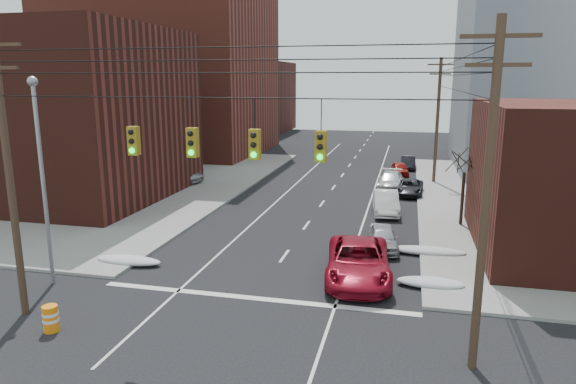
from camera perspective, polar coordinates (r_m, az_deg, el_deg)
The scene contains 27 objects.
ground at distance 17.15m, azimuth -10.56°, elevation -20.26°, with size 160.00×160.00×0.00m, color black.
sidewalk_nw at distance 52.80m, azimuth -25.86°, elevation 1.27°, with size 40.00×40.00×0.15m, color gray.
building_brick_tall at distance 68.36m, azimuth -13.53°, elevation 17.03°, with size 24.00×20.00×30.00m, color maroon.
building_brick_near at distance 45.05m, azimuth -25.64°, elevation 7.83°, with size 20.00×16.00×13.00m, color #491D15.
building_brick_far at distance 92.89m, azimuth -7.09°, elevation 10.43°, with size 22.00×18.00×12.00m, color #491D15.
building_glass at distance 85.02m, azimuth 26.07°, elevation 12.47°, with size 20.00×18.00×22.00m, color gray.
utility_pole_left at distance 22.01m, azimuth -28.60°, elevation 1.99°, with size 2.20×0.28×11.00m.
utility_pole_right at distance 16.63m, azimuth 21.20°, elevation -0.27°, with size 2.20×0.28×11.00m.
utility_pole_far at distance 47.28m, azimuth 16.28°, elevation 7.85°, with size 2.20×0.28×11.00m.
traffic_signals at distance 17.28m, azimuth -7.26°, elevation 5.59°, with size 17.00×0.42×2.02m.
street_light at distance 24.94m, azimuth -25.73°, elevation 2.78°, with size 0.44×0.44×9.32m.
bare_tree at distance 33.99m, azimuth 18.83°, elevation 0.11°, with size 2.09×2.20×4.93m.
snow_nw at distance 27.43m, azimuth -17.29°, elevation -7.26°, with size 3.50×1.08×0.42m, color silver.
snow_ne at distance 24.36m, azimuth 15.54°, elevation -9.68°, with size 3.00×1.08×0.42m, color silver.
snow_east_far at distance 28.59m, azimuth 15.24°, elevation -6.32°, with size 4.00×1.08×0.42m, color silver.
red_pickup at distance 24.39m, azimuth 7.81°, elevation -7.62°, with size 2.91×6.31×1.75m, color maroon.
parked_car_a at distance 28.78m, azimuth 10.48°, elevation -5.01°, with size 1.56×3.88×1.32m, color #ADADB2.
parked_car_b at distance 36.32m, azimuth 10.83°, elevation -1.16°, with size 1.64×4.71×1.55m, color silver.
parked_car_c at distance 42.56m, azimuth 13.37°, elevation 0.50°, with size 2.04×4.42×1.23m, color black.
parked_car_d at distance 44.30m, azimuth 11.32°, elevation 1.21°, with size 2.05×5.05×1.46m, color silver.
parked_car_e at distance 50.99m, azimuth 12.30°, elevation 2.53°, with size 1.51×3.75×1.28m, color maroon.
parked_car_f at distance 54.97m, azimuth 13.19°, elevation 3.21°, with size 1.39×3.98×1.31m, color black.
lot_car_a at distance 41.47m, azimuth -18.25°, elevation 0.34°, with size 1.66×4.76×1.57m, color white.
lot_car_b at distance 46.92m, azimuth -12.65°, elevation 2.02°, with size 2.58×5.60×1.56m, color #9D9DA2.
lot_car_c at distance 44.30m, azimuth -20.75°, elevation 0.90°, with size 2.18×5.37×1.56m, color black.
lot_car_d at distance 48.94m, azimuth -14.97°, elevation 2.17°, with size 1.52×3.79×1.29m, color silver.
construction_barrel at distance 21.50m, azimuth -24.87°, elevation -12.61°, with size 0.73×0.73×1.01m.
Camera 1 is at (6.12, -13.10, 9.22)m, focal length 32.00 mm.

